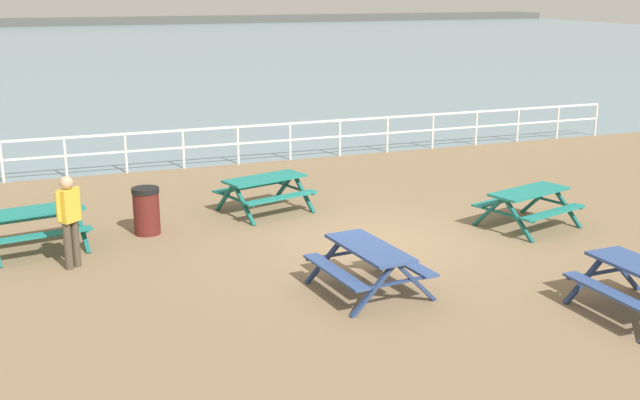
{
  "coord_description": "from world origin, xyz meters",
  "views": [
    {
      "loc": [
        -6.28,
        -13.14,
        4.79
      ],
      "look_at": [
        -1.05,
        0.57,
        0.8
      ],
      "focal_mm": 44.08,
      "sensor_mm": 36.0,
      "label": 1
    }
  ],
  "objects_px": {
    "visitor": "(69,216)",
    "litter_bin": "(146,211)",
    "picnic_table_mid_centre": "(369,258)",
    "picnic_table_near_left": "(34,220)",
    "picnic_table_far_right": "(265,186)",
    "picnic_table_near_right": "(529,199)"
  },
  "relations": [
    {
      "from": "visitor",
      "to": "litter_bin",
      "type": "xyz_separation_m",
      "value": [
        1.54,
        1.53,
        -0.47
      ]
    },
    {
      "from": "picnic_table_mid_centre",
      "to": "visitor",
      "type": "height_order",
      "value": "visitor"
    },
    {
      "from": "picnic_table_near_left",
      "to": "picnic_table_far_right",
      "type": "xyz_separation_m",
      "value": [
        4.8,
        0.94,
        0.0
      ]
    },
    {
      "from": "picnic_table_near_left",
      "to": "picnic_table_far_right",
      "type": "height_order",
      "value": "same"
    },
    {
      "from": "picnic_table_mid_centre",
      "to": "picnic_table_near_left",
      "type": "bearing_deg",
      "value": 44.14
    },
    {
      "from": "picnic_table_near_left",
      "to": "visitor",
      "type": "relative_size",
      "value": 1.23
    },
    {
      "from": "picnic_table_near_right",
      "to": "visitor",
      "type": "bearing_deg",
      "value": 158.13
    },
    {
      "from": "picnic_table_far_right",
      "to": "litter_bin",
      "type": "xyz_separation_m",
      "value": [
        -2.68,
        -0.7,
        -0.1
      ]
    },
    {
      "from": "picnic_table_mid_centre",
      "to": "picnic_table_far_right",
      "type": "height_order",
      "value": "same"
    },
    {
      "from": "picnic_table_far_right",
      "to": "picnic_table_near_right",
      "type": "bearing_deg",
      "value": -49.26
    },
    {
      "from": "picnic_table_far_right",
      "to": "litter_bin",
      "type": "height_order",
      "value": "litter_bin"
    },
    {
      "from": "visitor",
      "to": "litter_bin",
      "type": "relative_size",
      "value": 1.75
    },
    {
      "from": "picnic_table_far_right",
      "to": "picnic_table_near_left",
      "type": "bearing_deg",
      "value": 174.29
    },
    {
      "from": "picnic_table_mid_centre",
      "to": "litter_bin",
      "type": "height_order",
      "value": "litter_bin"
    },
    {
      "from": "picnic_table_near_left",
      "to": "picnic_table_mid_centre",
      "type": "relative_size",
      "value": 1.05
    },
    {
      "from": "picnic_table_near_right",
      "to": "picnic_table_mid_centre",
      "type": "distance_m",
      "value": 5.0
    },
    {
      "from": "picnic_table_near_right",
      "to": "visitor",
      "type": "distance_m",
      "value": 8.99
    },
    {
      "from": "visitor",
      "to": "picnic_table_mid_centre",
      "type": "bearing_deg",
      "value": 17.32
    },
    {
      "from": "picnic_table_near_right",
      "to": "visitor",
      "type": "xyz_separation_m",
      "value": [
        -8.95,
        0.78,
        0.36
      ]
    },
    {
      "from": "picnic_table_near_left",
      "to": "litter_bin",
      "type": "distance_m",
      "value": 2.13
    },
    {
      "from": "picnic_table_far_right",
      "to": "picnic_table_mid_centre",
      "type": "bearing_deg",
      "value": -104.6
    },
    {
      "from": "picnic_table_far_right",
      "to": "visitor",
      "type": "xyz_separation_m",
      "value": [
        -4.22,
        -2.23,
        0.36
      ]
    }
  ]
}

